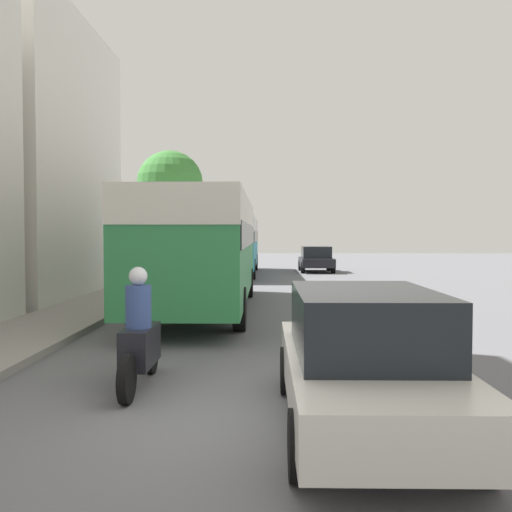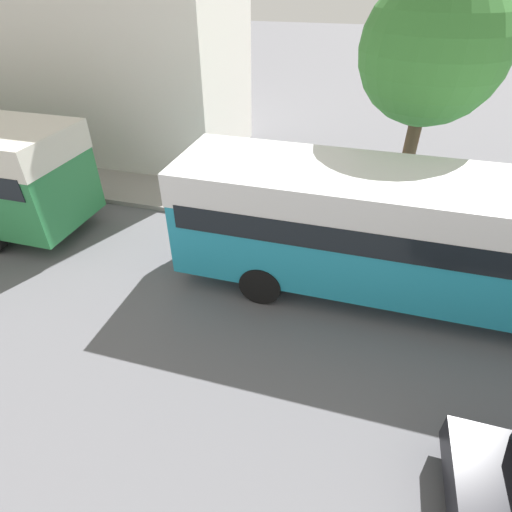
% 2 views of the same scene
% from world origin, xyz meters
% --- Properties ---
extents(ground_plane, '(120.00, 120.00, 0.00)m').
position_xyz_m(ground_plane, '(0.00, 0.00, 0.00)').
color(ground_plane, slate).
extents(building_midblock, '(5.52, 8.90, 9.51)m').
position_xyz_m(building_midblock, '(-8.96, 12.96, 4.75)').
color(building_midblock, silver).
rests_on(building_midblock, ground_plane).
extents(bus_lead, '(2.65, 11.21, 3.17)m').
position_xyz_m(bus_lead, '(-1.85, 9.61, 2.05)').
color(bus_lead, '#2D8447').
rests_on(bus_lead, ground_plane).
extents(bus_following, '(2.64, 11.49, 3.05)m').
position_xyz_m(bus_following, '(-1.89, 24.41, 1.98)').
color(bus_following, teal).
rests_on(bus_following, ground_plane).
extents(motorcycle_behind_lead, '(0.38, 2.24, 1.73)m').
position_xyz_m(motorcycle_behind_lead, '(-1.86, 1.34, 0.68)').
color(motorcycle_behind_lead, black).
rests_on(motorcycle_behind_lead, ground_plane).
extents(car_crossing, '(1.92, 3.84, 1.49)m').
position_xyz_m(car_crossing, '(2.85, 26.54, 0.77)').
color(car_crossing, black).
rests_on(car_crossing, ground_plane).
extents(car_far_curb, '(1.80, 4.47, 1.57)m').
position_xyz_m(car_far_curb, '(1.03, -0.29, 0.81)').
color(car_far_curb, silver).
rests_on(car_far_curb, ground_plane).
extents(pedestrian_near_curb, '(0.34, 0.34, 1.61)m').
position_xyz_m(pedestrian_near_curb, '(-4.74, 33.18, 0.98)').
color(pedestrian_near_curb, '#232838').
rests_on(pedestrian_near_curb, sidewalk).
extents(street_tree, '(3.53, 3.53, 6.51)m').
position_xyz_m(street_tree, '(-5.21, 23.90, 4.87)').
color(street_tree, brown).
rests_on(street_tree, sidewalk).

